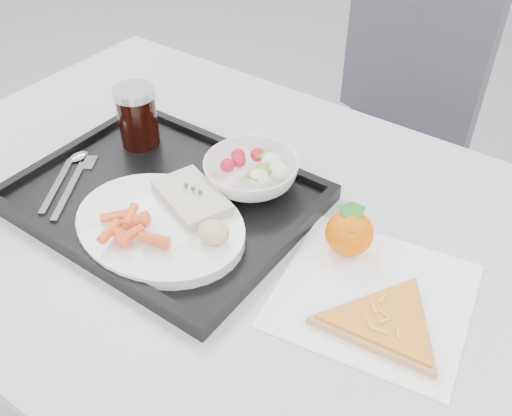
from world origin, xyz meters
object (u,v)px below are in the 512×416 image
(tangerine, at_px, (349,233))
(chair, at_px, (384,125))
(cola_glass, at_px, (137,115))
(pizza_slice, at_px, (386,323))
(table, at_px, (229,246))
(dinner_plate, at_px, (160,226))
(tray, at_px, (164,199))
(salad_bowl, at_px, (251,173))

(tangerine, bearing_deg, chair, 108.96)
(cola_glass, height_order, pizza_slice, cola_glass)
(table, bearing_deg, dinner_plate, -116.24)
(table, height_order, dinner_plate, dinner_plate)
(table, relative_size, tangerine, 13.18)
(table, relative_size, tray, 2.67)
(salad_bowl, xyz_separation_m, pizza_slice, (0.30, -0.12, -0.03))
(table, height_order, tangerine, tangerine)
(tray, bearing_deg, salad_bowl, 46.77)
(table, bearing_deg, tangerine, 11.94)
(table, distance_m, tray, 0.13)
(chair, relative_size, pizza_slice, 3.32)
(chair, distance_m, pizza_slice, 0.86)
(salad_bowl, distance_m, tangerine, 0.20)
(tray, relative_size, cola_glass, 4.17)
(chair, height_order, dinner_plate, chair)
(table, xyz_separation_m, chair, (-0.04, 0.71, -0.15))
(chair, height_order, tangerine, chair)
(tray, distance_m, pizza_slice, 0.40)
(tangerine, height_order, pizza_slice, tangerine)
(table, bearing_deg, salad_bowl, 92.95)
(tray, bearing_deg, dinner_plate, -50.07)
(table, bearing_deg, pizza_slice, -10.60)
(chair, bearing_deg, tray, -94.80)
(chair, relative_size, tangerine, 10.22)
(cola_glass, height_order, tangerine, cola_glass)
(table, xyz_separation_m, cola_glass, (-0.24, 0.05, 0.14))
(chair, distance_m, dinner_plate, 0.84)
(cola_glass, bearing_deg, chair, 73.18)
(chair, bearing_deg, table, -86.86)
(dinner_plate, bearing_deg, cola_glass, 141.03)
(tangerine, xyz_separation_m, pizza_slice, (0.11, -0.10, -0.02))
(table, relative_size, pizza_slice, 4.28)
(dinner_plate, bearing_deg, chair, 89.32)
(chair, distance_m, cola_glass, 0.74)
(dinner_plate, distance_m, pizza_slice, 0.35)
(pizza_slice, bearing_deg, chair, 113.76)
(chair, xyz_separation_m, cola_glass, (-0.20, -0.65, 0.28))
(dinner_plate, xyz_separation_m, salad_bowl, (0.04, 0.17, 0.01))
(chair, distance_m, tray, 0.78)
(tray, bearing_deg, table, 19.04)
(table, relative_size, cola_glass, 11.11)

